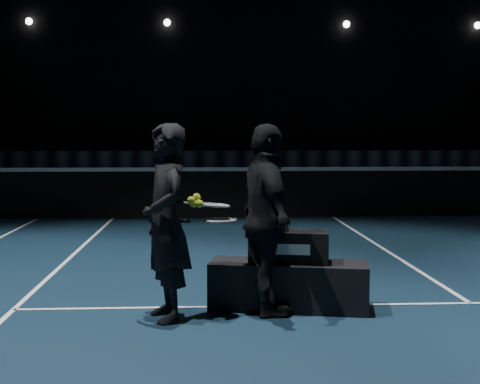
{
  "coord_description": "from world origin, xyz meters",
  "views": [
    {
      "loc": [
        -2.43,
        -12.27,
        1.53
      ],
      "look_at": [
        -2.13,
        -6.72,
        1.06
      ],
      "focal_mm": 50.0,
      "sensor_mm": 36.0,
      "label": 1
    }
  ],
  "objects_px": {
    "player_a": "(166,222)",
    "player_b": "(266,220)",
    "player_bench": "(289,285)",
    "racket_lower": "(220,220)",
    "racket_bag": "(289,247)",
    "tennis_balls": "(197,202)",
    "racket_upper": "(213,205)"
  },
  "relations": [
    {
      "from": "racket_bag",
      "to": "racket_lower",
      "type": "distance_m",
      "value": 0.71
    },
    {
      "from": "player_a",
      "to": "player_b",
      "type": "relative_size",
      "value": 1.0
    },
    {
      "from": "tennis_balls",
      "to": "player_a",
      "type": "bearing_deg",
      "value": -171.61
    },
    {
      "from": "racket_upper",
      "to": "tennis_balls",
      "type": "height_order",
      "value": "tennis_balls"
    },
    {
      "from": "player_a",
      "to": "racket_upper",
      "type": "relative_size",
      "value": 2.4
    },
    {
      "from": "racket_lower",
      "to": "tennis_balls",
      "type": "height_order",
      "value": "tennis_balls"
    },
    {
      "from": "racket_bag",
      "to": "player_b",
      "type": "xyz_separation_m",
      "value": [
        -0.22,
        -0.19,
        0.26
      ]
    },
    {
      "from": "racket_upper",
      "to": "player_a",
      "type": "bearing_deg",
      "value": -178.29
    },
    {
      "from": "player_bench",
      "to": "racket_lower",
      "type": "distance_m",
      "value": 0.9
    },
    {
      "from": "tennis_balls",
      "to": "racket_upper",
      "type": "bearing_deg",
      "value": 20.84
    },
    {
      "from": "player_b",
      "to": "racket_lower",
      "type": "height_order",
      "value": "player_b"
    },
    {
      "from": "racket_bag",
      "to": "racket_upper",
      "type": "height_order",
      "value": "racket_upper"
    },
    {
      "from": "player_a",
      "to": "player_b",
      "type": "height_order",
      "value": "same"
    },
    {
      "from": "player_bench",
      "to": "racket_upper",
      "type": "xyz_separation_m",
      "value": [
        -0.67,
        -0.21,
        0.74
      ]
    },
    {
      "from": "player_a",
      "to": "racket_upper",
      "type": "bearing_deg",
      "value": 84.76
    },
    {
      "from": "racket_bag",
      "to": "player_b",
      "type": "distance_m",
      "value": 0.39
    },
    {
      "from": "player_bench",
      "to": "tennis_balls",
      "type": "xyz_separation_m",
      "value": [
        -0.81,
        -0.26,
        0.78
      ]
    },
    {
      "from": "racket_bag",
      "to": "tennis_balls",
      "type": "height_order",
      "value": "tennis_balls"
    },
    {
      "from": "player_bench",
      "to": "player_b",
      "type": "height_order",
      "value": "player_b"
    },
    {
      "from": "racket_lower",
      "to": "player_b",
      "type": "bearing_deg",
      "value": -0.0
    },
    {
      "from": "player_a",
      "to": "tennis_balls",
      "type": "relative_size",
      "value": 13.63
    },
    {
      "from": "player_bench",
      "to": "player_b",
      "type": "bearing_deg",
      "value": -128.04
    },
    {
      "from": "player_a",
      "to": "racket_upper",
      "type": "distance_m",
      "value": 0.42
    },
    {
      "from": "player_bench",
      "to": "racket_upper",
      "type": "relative_size",
      "value": 2.04
    },
    {
      "from": "player_a",
      "to": "player_b",
      "type": "bearing_deg",
      "value": 79.05
    },
    {
      "from": "racket_bag",
      "to": "tennis_balls",
      "type": "distance_m",
      "value": 0.95
    },
    {
      "from": "tennis_balls",
      "to": "player_b",
      "type": "bearing_deg",
      "value": 6.79
    },
    {
      "from": "player_b",
      "to": "player_bench",
      "type": "bearing_deg",
      "value": -62.71
    },
    {
      "from": "player_b",
      "to": "tennis_balls",
      "type": "height_order",
      "value": "player_b"
    },
    {
      "from": "racket_upper",
      "to": "tennis_balls",
      "type": "bearing_deg",
      "value": -170.43
    },
    {
      "from": "player_a",
      "to": "player_bench",
      "type": "bearing_deg",
      "value": 87.36
    },
    {
      "from": "racket_bag",
      "to": "racket_upper",
      "type": "xyz_separation_m",
      "value": [
        -0.67,
        -0.21,
        0.39
      ]
    }
  ]
}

